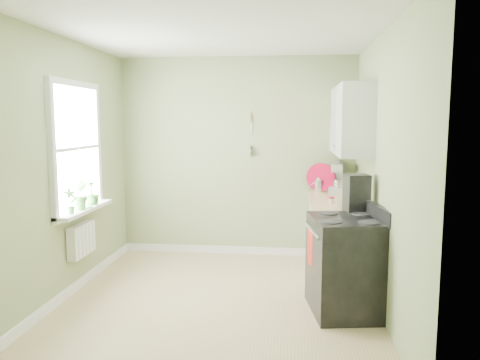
# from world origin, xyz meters

# --- Properties ---
(floor) EXTENTS (3.20, 3.60, 0.02)m
(floor) POSITION_xyz_m (0.00, 0.00, -0.01)
(floor) COLOR tan
(floor) RESTS_ON ground
(ceiling) EXTENTS (3.20, 3.60, 0.02)m
(ceiling) POSITION_xyz_m (0.00, 0.00, 2.71)
(ceiling) COLOR white
(ceiling) RESTS_ON wall_back
(wall_back) EXTENTS (3.20, 0.02, 2.70)m
(wall_back) POSITION_xyz_m (0.00, 1.81, 1.35)
(wall_back) COLOR #92A06D
(wall_back) RESTS_ON floor
(wall_left) EXTENTS (0.02, 3.60, 2.70)m
(wall_left) POSITION_xyz_m (-1.61, 0.00, 1.35)
(wall_left) COLOR #92A06D
(wall_left) RESTS_ON floor
(wall_right) EXTENTS (0.02, 3.60, 2.70)m
(wall_right) POSITION_xyz_m (1.61, 0.00, 1.35)
(wall_right) COLOR #92A06D
(wall_right) RESTS_ON floor
(base_cabinets) EXTENTS (0.60, 1.60, 0.87)m
(base_cabinets) POSITION_xyz_m (1.30, 1.00, 0.43)
(base_cabinets) COLOR silver
(base_cabinets) RESTS_ON floor
(countertop) EXTENTS (0.64, 1.60, 0.04)m
(countertop) POSITION_xyz_m (1.29, 1.00, 0.89)
(countertop) COLOR #CEB77E
(countertop) RESTS_ON base_cabinets
(upper_cabinets) EXTENTS (0.35, 1.40, 0.80)m
(upper_cabinets) POSITION_xyz_m (1.43, 1.10, 1.85)
(upper_cabinets) COLOR silver
(upper_cabinets) RESTS_ON wall_right
(window) EXTENTS (0.06, 1.14, 1.44)m
(window) POSITION_xyz_m (-1.58, 0.30, 1.55)
(window) COLOR white
(window) RESTS_ON wall_left
(window_sill) EXTENTS (0.18, 1.14, 0.04)m
(window_sill) POSITION_xyz_m (-1.51, 0.30, 0.88)
(window_sill) COLOR white
(window_sill) RESTS_ON wall_left
(radiator) EXTENTS (0.12, 0.50, 0.35)m
(radiator) POSITION_xyz_m (-1.54, 0.25, 0.55)
(radiator) COLOR white
(radiator) RESTS_ON wall_left
(wall_utensils) EXTENTS (0.02, 0.14, 0.58)m
(wall_utensils) POSITION_xyz_m (0.20, 1.78, 1.56)
(wall_utensils) COLOR #CEB77E
(wall_utensils) RESTS_ON wall_back
(stove) EXTENTS (0.77, 0.85, 1.05)m
(stove) POSITION_xyz_m (1.28, -0.09, 0.47)
(stove) COLOR black
(stove) RESTS_ON floor
(stand_mixer) EXTENTS (0.30, 0.39, 0.42)m
(stand_mixer) POSITION_xyz_m (1.37, 1.64, 1.09)
(stand_mixer) COLOR #B2B2B7
(stand_mixer) RESTS_ON countertop
(kettle) EXTENTS (0.18, 0.11, 0.19)m
(kettle) POSITION_xyz_m (1.11, 1.72, 1.00)
(kettle) COLOR silver
(kettle) RESTS_ON countertop
(coffee_maker) EXTENTS (0.26, 0.28, 0.39)m
(coffee_maker) POSITION_xyz_m (1.40, 0.30, 1.10)
(coffee_maker) COLOR black
(coffee_maker) RESTS_ON countertop
(red_tray) EXTENTS (0.38, 0.14, 0.38)m
(red_tray) POSITION_xyz_m (1.14, 1.72, 1.10)
(red_tray) COLOR #A7092D
(red_tray) RESTS_ON countertop
(jar) EXTENTS (0.07, 0.07, 0.07)m
(jar) POSITION_xyz_m (1.20, 0.79, 0.95)
(jar) COLOR #C1B695
(jar) RESTS_ON countertop
(plant_a) EXTENTS (0.16, 0.17, 0.27)m
(plant_a) POSITION_xyz_m (-1.50, -0.05, 1.03)
(plant_a) COLOR #3A742D
(plant_a) RESTS_ON window_sill
(plant_b) EXTENTS (0.22, 0.23, 0.32)m
(plant_b) POSITION_xyz_m (-1.50, 0.18, 1.06)
(plant_b) COLOR #3A742D
(plant_b) RESTS_ON window_sill
(plant_c) EXTENTS (0.19, 0.19, 0.28)m
(plant_c) POSITION_xyz_m (-1.50, 0.49, 1.04)
(plant_c) COLOR #3A742D
(plant_c) RESTS_ON window_sill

